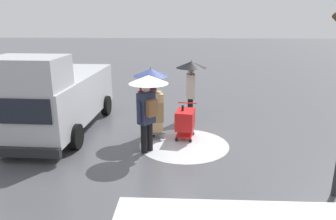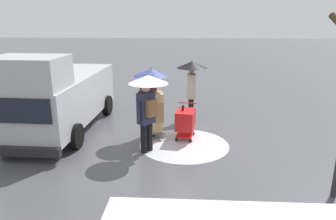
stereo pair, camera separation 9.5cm
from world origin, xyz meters
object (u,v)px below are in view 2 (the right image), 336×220
(shopping_cart_vendor, at_px, (185,120))
(hand_dolly_boxes, at_px, (155,112))
(pedestrian_white_side, at_px, (192,77))
(cargo_van_parked_right, at_px, (59,95))
(pedestrian_pink_side, at_px, (150,87))
(pedestrian_black_side, at_px, (148,96))

(shopping_cart_vendor, xyz_separation_m, hand_dolly_boxes, (0.91, -0.02, 0.24))
(shopping_cart_vendor, bearing_deg, pedestrian_white_side, -96.40)
(cargo_van_parked_right, distance_m, hand_dolly_boxes, 3.13)
(hand_dolly_boxes, xyz_separation_m, pedestrian_pink_side, (0.15, -0.07, 0.76))
(cargo_van_parked_right, height_order, shopping_cart_vendor, cargo_van_parked_right)
(pedestrian_white_side, bearing_deg, pedestrian_pink_side, 52.55)
(shopping_cart_vendor, bearing_deg, cargo_van_parked_right, -6.39)
(cargo_van_parked_right, relative_size, pedestrian_white_side, 2.51)
(cargo_van_parked_right, xyz_separation_m, pedestrian_white_side, (-4.19, -1.28, 0.41))
(hand_dolly_boxes, height_order, pedestrian_pink_side, pedestrian_pink_side)
(pedestrian_pink_side, distance_m, pedestrian_white_side, 2.07)
(pedestrian_white_side, bearing_deg, hand_dolly_boxes, 57.17)
(hand_dolly_boxes, bearing_deg, pedestrian_black_side, 84.74)
(pedestrian_black_side, xyz_separation_m, pedestrian_white_side, (-1.20, -2.74, 0.01))
(pedestrian_black_side, relative_size, pedestrian_white_side, 1.00)
(shopping_cart_vendor, xyz_separation_m, pedestrian_white_side, (-0.19, -1.73, 1.02))
(cargo_van_parked_right, xyz_separation_m, pedestrian_pink_side, (-2.93, 0.36, 0.39))
(shopping_cart_vendor, relative_size, pedestrian_black_side, 0.49)
(shopping_cart_vendor, relative_size, hand_dolly_boxes, 0.74)
(pedestrian_pink_side, bearing_deg, pedestrian_black_side, 93.07)
(hand_dolly_boxes, height_order, pedestrian_black_side, pedestrian_black_side)
(pedestrian_pink_side, bearing_deg, shopping_cart_vendor, 175.37)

